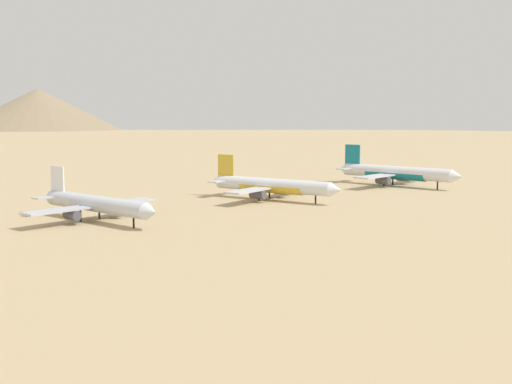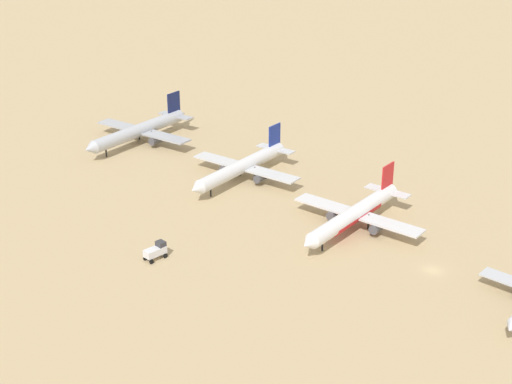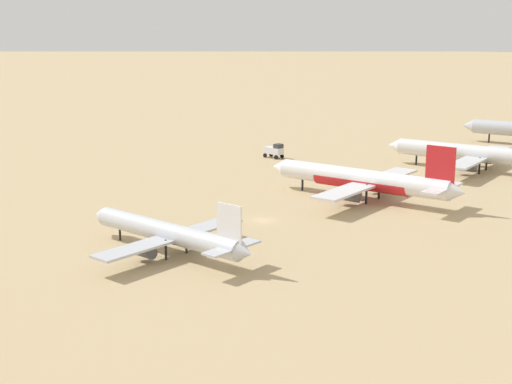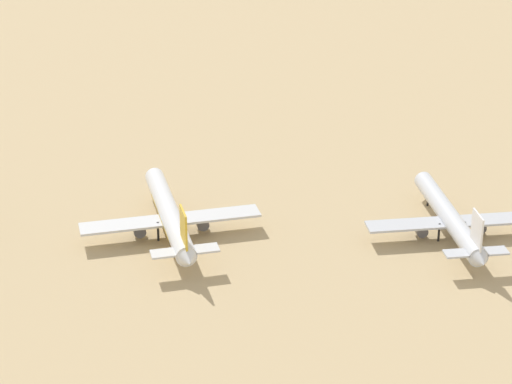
% 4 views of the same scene
% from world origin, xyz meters
% --- Properties ---
extents(ground_plane, '(1800.00, 1800.00, 0.00)m').
position_xyz_m(ground_plane, '(0.00, 0.00, 0.00)').
color(ground_plane, tan).
extents(parked_jet_1, '(43.30, 35.14, 12.50)m').
position_xyz_m(parked_jet_1, '(-13.94, -66.06, 4.21)').
color(parked_jet_1, silver).
rests_on(parked_jet_1, ground).
extents(parked_jet_2, '(42.85, 34.69, 12.39)m').
position_xyz_m(parked_jet_2, '(-6.68, -24.36, 4.12)').
color(parked_jet_2, white).
rests_on(parked_jet_2, ground).
extents(parked_jet_3, '(34.14, 27.74, 9.84)m').
position_xyz_m(parked_jet_3, '(-0.02, 24.26, 3.31)').
color(parked_jet_3, silver).
rests_on(parked_jet_3, ground).
extents(service_truck, '(5.44, 3.25, 3.90)m').
position_xyz_m(service_truck, '(34.48, -51.91, 2.08)').
color(service_truck, silver).
rests_on(service_truck, ground).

